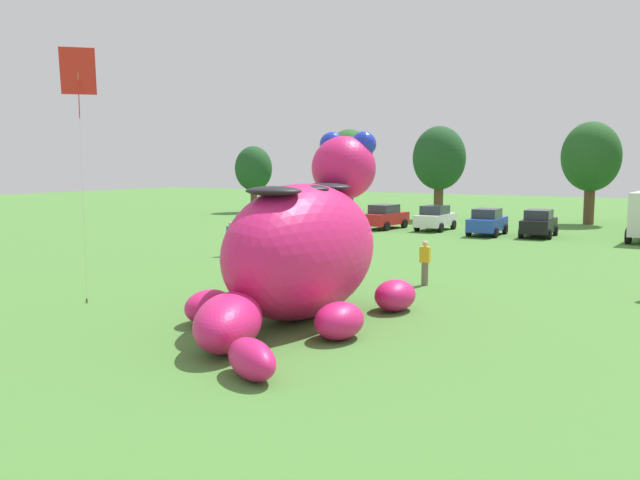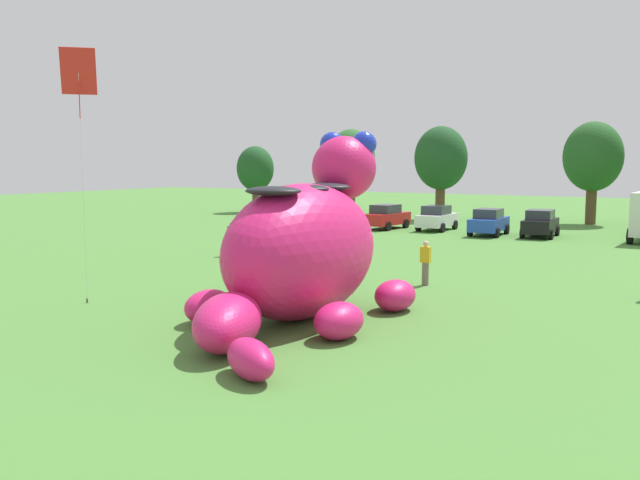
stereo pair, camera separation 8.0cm
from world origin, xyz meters
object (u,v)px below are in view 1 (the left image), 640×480
car_red (385,217)px  spectator_mid_field (425,263)px  giant_inflatable_creature (303,249)px  tethered_flying_kite (78,75)px  spectator_by_cars (231,239)px  car_blue (487,222)px  car_black (539,223)px  car_white (435,218)px

car_red → spectator_mid_field: 22.45m
giant_inflatable_creature → tethered_flying_kite: (-7.31, -1.95, 5.37)m
spectator_by_cars → tethered_flying_kite: (3.09, -11.76, 6.60)m
car_blue → car_black: size_ratio=0.99×
spectator_by_cars → tethered_flying_kite: tethered_flying_kite is taller
tethered_flying_kite → car_black: bearing=74.1°
car_white → tethered_flying_kite: tethered_flying_kite is taller
giant_inflatable_creature → tethered_flying_kite: 9.28m
car_white → car_black: bearing=-5.4°
car_black → spectator_by_cars: car_black is taller
car_white → spectator_by_cars: 18.01m
giant_inflatable_creature → car_white: size_ratio=2.64×
car_blue → spectator_by_cars: size_ratio=2.44×
car_red → car_blue: same height
tethered_flying_kite → car_blue: bearing=79.7°
spectator_mid_field → car_red: bearing=119.1°
car_blue → car_red: bearing=175.5°
giant_inflatable_creature → car_blue: (-2.24, 25.96, -1.23)m
car_blue → car_black: 3.15m
car_black → spectator_by_cars: size_ratio=2.46×
car_white → car_black: 7.17m
giant_inflatable_creature → car_red: 28.32m
giant_inflatable_creature → spectator_mid_field: size_ratio=6.37×
car_white → spectator_mid_field: bearing=-70.0°
giant_inflatable_creature → car_red: giant_inflatable_creature is taller
spectator_mid_field → spectator_by_cars: size_ratio=1.00×
car_red → spectator_mid_field: size_ratio=2.48×
spectator_by_cars → tethered_flying_kite: 13.83m
tethered_flying_kite → car_red: bearing=94.9°
spectator_mid_field → tethered_flying_kite: (-8.45, -8.88, 6.60)m
giant_inflatable_creature → tethered_flying_kite: bearing=-165.1°
car_red → car_black: size_ratio=1.01×
giant_inflatable_creature → car_white: bearing=103.0°
car_white → car_blue: size_ratio=0.99×
tethered_flying_kite → car_white: bearing=88.0°
car_blue → tethered_flying_kite: tethered_flying_kite is taller
spectator_mid_field → tethered_flying_kite: 13.92m
tethered_flying_kite → giant_inflatable_creature: bearing=14.9°
car_white → spectator_mid_field: 21.73m
giant_inflatable_creature → spectator_by_cars: giant_inflatable_creature is taller
car_blue → spectator_by_cars: 18.10m
car_black → tethered_flying_kite: 30.47m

